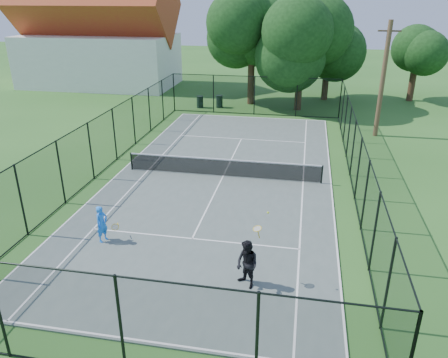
% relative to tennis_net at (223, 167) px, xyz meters
% --- Properties ---
extents(ground, '(120.00, 120.00, 0.00)m').
position_rel_tennis_net_xyz_m(ground, '(0.00, 0.00, -0.58)').
color(ground, '#26551D').
extents(tennis_court, '(11.00, 24.00, 0.06)m').
position_rel_tennis_net_xyz_m(tennis_court, '(0.00, 0.00, -0.55)').
color(tennis_court, '#4D5B56').
rests_on(tennis_court, ground).
extents(tennis_net, '(10.08, 0.08, 0.95)m').
position_rel_tennis_net_xyz_m(tennis_net, '(0.00, 0.00, 0.00)').
color(tennis_net, black).
rests_on(tennis_net, tennis_court).
extents(fence, '(13.10, 26.10, 3.00)m').
position_rel_tennis_net_xyz_m(fence, '(0.00, 0.00, 0.92)').
color(fence, black).
rests_on(fence, ground).
extents(tree_near_left, '(6.51, 6.51, 8.49)m').
position_rel_tennis_net_xyz_m(tree_near_left, '(-0.75, 16.58, 4.64)').
color(tree_near_left, '#332114').
rests_on(tree_near_left, ground).
extents(tree_near_mid, '(5.73, 5.73, 7.49)m').
position_rel_tennis_net_xyz_m(tree_near_mid, '(3.32, 15.21, 4.03)').
color(tree_near_mid, '#332114').
rests_on(tree_near_mid, ground).
extents(tree_near_right, '(5.34, 5.34, 7.37)m').
position_rel_tennis_net_xyz_m(tree_near_right, '(5.56, 19.49, 4.10)').
color(tree_near_right, '#332114').
rests_on(tree_near_right, ground).
extents(tree_far_right, '(4.68, 4.68, 6.19)m').
position_rel_tennis_net_xyz_m(tree_far_right, '(13.03, 20.41, 3.25)').
color(tree_far_right, '#332114').
rests_on(tree_far_right, ground).
extents(building, '(15.30, 8.15, 11.87)m').
position_rel_tennis_net_xyz_m(building, '(-17.00, 22.00, 4.35)').
color(building, silver).
rests_on(building, ground).
extents(trash_bin_left, '(0.58, 0.58, 0.98)m').
position_rel_tennis_net_xyz_m(trash_bin_left, '(-4.71, 14.42, -0.09)').
color(trash_bin_left, black).
rests_on(trash_bin_left, ground).
extents(trash_bin_right, '(0.58, 0.58, 1.02)m').
position_rel_tennis_net_xyz_m(trash_bin_right, '(-3.13, 14.76, -0.06)').
color(trash_bin_right, black).
rests_on(trash_bin_right, ground).
extents(utility_pole, '(1.40, 0.30, 7.35)m').
position_rel_tennis_net_xyz_m(utility_pole, '(8.69, 9.00, 3.16)').
color(utility_pole, '#4C3823').
rests_on(utility_pole, ground).
extents(player_blue, '(0.84, 0.61, 1.45)m').
position_rel_tennis_net_xyz_m(player_blue, '(-3.30, -7.15, 0.20)').
color(player_blue, '#1C79F2').
rests_on(player_blue, tennis_court).
extents(player_black, '(1.11, 0.98, 2.59)m').
position_rel_tennis_net_xyz_m(player_black, '(2.48, -8.93, 0.30)').
color(player_black, black).
rests_on(player_black, tennis_court).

